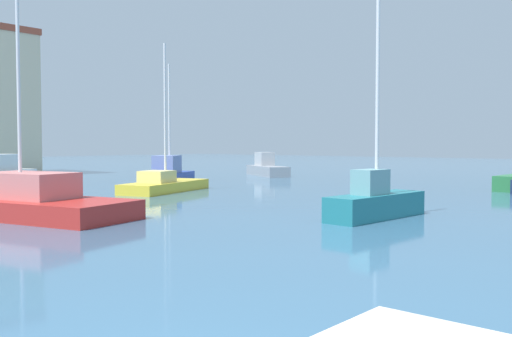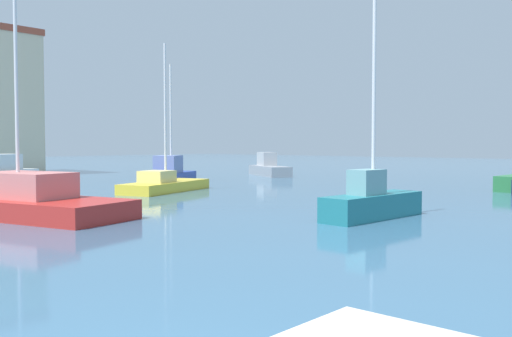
{
  "view_description": "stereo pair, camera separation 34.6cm",
  "coord_description": "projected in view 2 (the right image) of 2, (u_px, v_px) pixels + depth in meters",
  "views": [
    {
      "loc": [
        -2.34,
        -3.56,
        2.48
      ],
      "look_at": [
        19.59,
        15.66,
        1.2
      ],
      "focal_mm": 39.18,
      "sensor_mm": 36.0,
      "label": 1
    },
    {
      "loc": [
        -2.11,
        -3.82,
        2.48
      ],
      "look_at": [
        19.59,
        15.66,
        1.2
      ],
      "focal_mm": 39.18,
      "sensor_mm": 36.0,
      "label": 2
    }
  ],
  "objects": [
    {
      "name": "sailboat_red_distant_east",
      "position": [
        20.0,
        200.0,
        19.18
      ],
      "size": [
        4.82,
        8.89,
        10.32
      ],
      "color": "#B22823",
      "rests_on": "water"
    },
    {
      "name": "sailboat_teal_behind_lamppost",
      "position": [
        372.0,
        200.0,
        18.48
      ],
      "size": [
        4.48,
        1.4,
        7.66
      ],
      "color": "#1E707A",
      "rests_on": "water"
    },
    {
      "name": "sailboat_blue_far_right",
      "position": [
        170.0,
        173.0,
        35.8
      ],
      "size": [
        5.63,
        4.29,
        7.6
      ],
      "color": "#233D93",
      "rests_on": "water"
    },
    {
      "name": "water",
      "position": [
        134.0,
        192.0,
        28.72
      ],
      "size": [
        160.0,
        160.0,
        0.0
      ],
      "primitive_type": "plane",
      "color": "#38607F",
      "rests_on": "ground"
    },
    {
      "name": "sailboat_yellow_distant_north",
      "position": [
        164.0,
        184.0,
        29.03
      ],
      "size": [
        6.26,
        3.75,
        7.69
      ],
      "color": "gold",
      "rests_on": "water"
    },
    {
      "name": "motorboat_grey_inner_mooring",
      "position": [
        269.0,
        168.0,
        43.61
      ],
      "size": [
        4.0,
        5.41,
        1.83
      ],
      "color": "gray",
      "rests_on": "water"
    }
  ]
}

